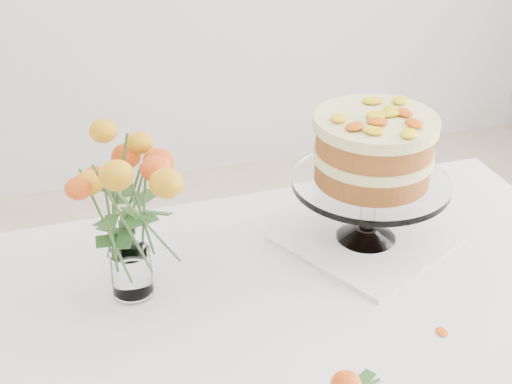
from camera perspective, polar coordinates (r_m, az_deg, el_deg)
The scene contains 5 objects.
table at distance 1.25m, azimuth -0.08°, elevation -14.46°, with size 1.43×0.93×0.76m.
napkin at distance 1.44m, azimuth 8.75°, elevation -3.73°, with size 0.29×0.29×0.01m, color white.
cake_stand at distance 1.34m, azimuth 9.35°, elevation 2.90°, with size 0.30×0.30×0.27m.
rose_vase at distance 1.19m, azimuth -10.60°, elevation 0.17°, with size 0.27×0.27×0.36m.
stray_petal_f at distance 1.24m, azimuth 14.64°, elevation -10.78°, with size 0.03×0.02×0.00m, color yellow.
Camera 1 is at (-0.27, -0.85, 1.55)m, focal length 50.00 mm.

